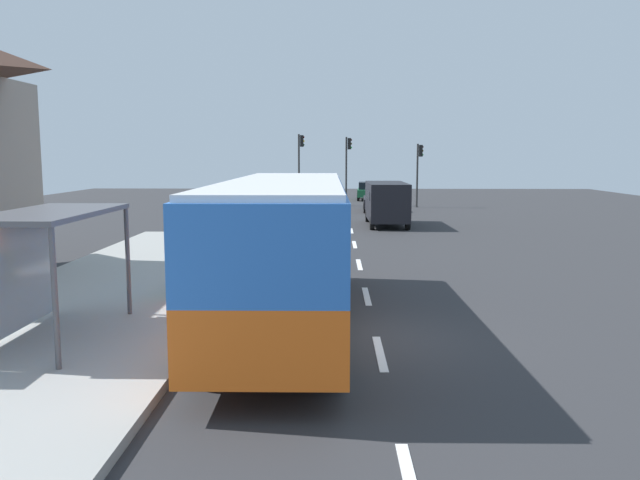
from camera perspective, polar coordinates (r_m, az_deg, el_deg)
ground_plane at (r=27.15m, az=2.55°, el=-0.46°), size 56.00×92.00×0.04m
sidewalk_platform at (r=16.36m, az=-19.53°, el=-5.82°), size 6.20×30.00×0.18m
lane_stripe_seg_1 at (r=12.48m, az=5.33°, el=-9.93°), size 0.16×2.20×0.01m
lane_stripe_seg_2 at (r=17.31m, az=4.15°, el=-4.97°), size 0.16×2.20×0.01m
lane_stripe_seg_3 at (r=22.21m, az=3.49°, el=-2.19°), size 0.16×2.20×0.01m
lane_stripe_seg_4 at (r=27.15m, az=3.08°, el=-0.41°), size 0.16×2.20×0.01m
lane_stripe_seg_5 at (r=32.11m, az=2.79°, el=0.82°), size 0.16×2.20×0.01m
lane_stripe_seg_6 at (r=37.08m, az=2.58°, el=1.72°), size 0.16×2.20×0.01m
lane_stripe_seg_7 at (r=42.05m, az=2.42°, el=2.40°), size 0.16×2.20×0.01m
bus at (r=14.19m, az=-3.13°, el=-0.19°), size 2.60×11.03×3.21m
white_van at (r=34.61m, az=5.93°, el=3.49°), size 2.06×5.21×2.30m
sedan_near at (r=54.72m, az=4.30°, el=4.39°), size 2.04×4.49×1.52m
sedan_far at (r=43.66m, az=5.08°, el=3.60°), size 1.98×4.46×1.52m
recycling_bin_red at (r=15.83m, az=-11.83°, el=-3.89°), size 0.52×0.52×0.95m
recycling_bin_green at (r=16.50m, az=-11.29°, el=-3.41°), size 0.52×0.52×0.95m
recycling_bin_blue at (r=17.18m, az=-10.78°, el=-2.98°), size 0.52×0.52×0.95m
recycling_bin_yellow at (r=17.85m, az=-10.32°, el=-2.57°), size 0.52×0.52×0.95m
traffic_light_near_side at (r=47.21m, az=8.75°, el=6.59°), size 0.49×0.28×4.57m
traffic_light_far_side at (r=47.67m, az=-1.77°, el=7.21°), size 0.49×0.28×5.28m
traffic_light_median at (r=48.42m, az=2.46°, el=7.08°), size 0.49×0.28×5.10m
bus_shelter at (r=13.62m, az=-23.86°, el=-0.06°), size 1.80×4.00×2.50m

